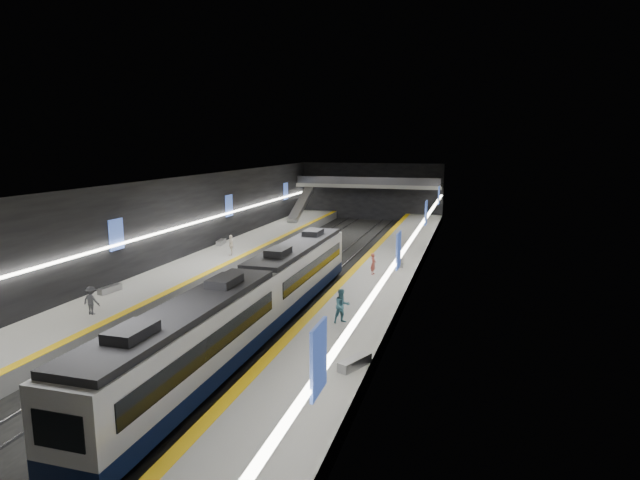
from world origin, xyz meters
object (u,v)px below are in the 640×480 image
(bench_left_near, at_px, (110,289))
(passenger_right_a, at_px, (373,264))
(passenger_left_b, at_px, (91,301))
(bench_right_near, at_px, (355,363))
(escalator, at_px, (301,205))
(passenger_right_b, at_px, (342,306))
(bench_right_far, at_px, (400,263))
(bench_left_far, at_px, (221,242))
(passenger_left_a, at_px, (231,245))
(train, at_px, (255,298))

(bench_left_near, bearing_deg, passenger_right_a, 40.35)
(passenger_left_b, bearing_deg, bench_right_near, 173.18)
(bench_left_near, xyz_separation_m, bench_right_near, (18.35, -7.25, 0.02))
(escalator, distance_m, bench_left_near, 36.38)
(escalator, xyz_separation_m, passenger_right_b, (14.91, -37.92, -0.94))
(passenger_left_b, bearing_deg, passenger_right_a, -131.24)
(bench_right_far, relative_size, passenger_left_b, 1.03)
(escalator, bearing_deg, passenger_right_a, -61.29)
(bench_left_far, distance_m, passenger_left_a, 5.50)
(bench_left_far, distance_m, bench_right_far, 18.59)
(passenger_right_a, xyz_separation_m, passenger_right_b, (0.38, -11.38, 0.15))
(escalator, relative_size, bench_right_near, 4.24)
(escalator, distance_m, passenger_left_b, 40.58)
(bench_left_far, relative_size, passenger_right_b, 0.99)
(passenger_left_b, bearing_deg, passenger_right_b, -165.94)
(bench_left_near, height_order, bench_left_far, bench_left_far)
(train, distance_m, bench_left_near, 11.70)
(escalator, xyz_separation_m, bench_right_near, (16.90, -43.57, -1.67))
(passenger_left_a, bearing_deg, bench_right_near, 16.85)
(train, distance_m, passenger_right_b, 4.96)
(bench_right_far, bearing_deg, train, -119.74)
(passenger_right_a, bearing_deg, train, 164.80)
(train, bearing_deg, passenger_right_a, 69.27)
(escalator, relative_size, passenger_left_b, 4.77)
(bench_left_near, bearing_deg, escalator, 96.62)
(escalator, bearing_deg, passenger_left_a, -87.02)
(bench_right_near, relative_size, passenger_left_b, 1.13)
(bench_right_near, distance_m, passenger_right_b, 6.03)
(escalator, height_order, passenger_left_b, escalator)
(escalator, bearing_deg, bench_left_near, -92.28)
(bench_left_near, bearing_deg, bench_left_far, 100.71)
(bench_right_near, bearing_deg, passenger_right_a, 122.88)
(bench_right_far, xyz_separation_m, passenger_right_a, (-1.57, -3.43, 0.60))
(bench_right_near, height_order, passenger_left_a, passenger_left_a)
(train, relative_size, bench_left_near, 17.26)
(passenger_left_a, bearing_deg, passenger_right_b, 22.24)
(escalator, distance_m, bench_left_far, 19.05)
(passenger_right_b, bearing_deg, bench_right_far, 47.14)
(escalator, relative_size, passenger_right_b, 4.16)
(train, relative_size, bench_left_far, 15.79)
(passenger_right_a, bearing_deg, bench_left_far, 70.66)
(passenger_right_a, height_order, passenger_left_b, passenger_left_b)
(train, xyz_separation_m, passenger_right_a, (4.54, 11.99, -0.38))
(escalator, bearing_deg, train, -75.45)
(bench_left_near, xyz_separation_m, bench_right_far, (17.55, 13.21, -0.00))
(train, height_order, passenger_right_b, train)
(passenger_left_a, bearing_deg, escalator, 162.10)
(bench_left_far, bearing_deg, passenger_left_a, -65.22)
(passenger_right_a, bearing_deg, bench_right_near, -166.55)
(bench_right_near, height_order, passenger_right_b, passenger_right_b)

